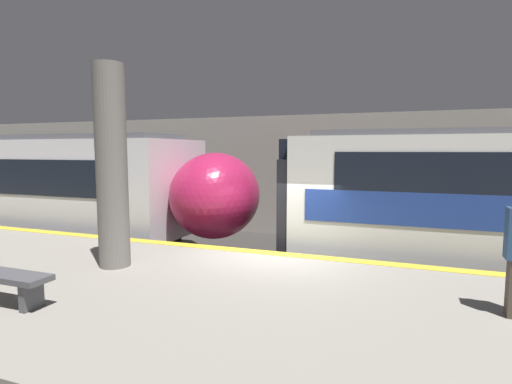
{
  "coord_description": "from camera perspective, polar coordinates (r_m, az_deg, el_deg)",
  "views": [
    {
      "loc": [
        2.46,
        -7.85,
        3.23
      ],
      "look_at": [
        -0.76,
        0.84,
        2.26
      ],
      "focal_mm": 28.0,
      "sensor_mm": 36.0,
      "label": 1
    }
  ],
  "objects": [
    {
      "name": "station_rear_barrier",
      "position": [
        14.82,
        10.76,
        2.14
      ],
      "size": [
        50.0,
        0.15,
        4.53
      ],
      "color": "#9E998E",
      "rests_on": "ground"
    },
    {
      "name": "ground_plane",
      "position": [
        8.84,
        2.85,
        -15.46
      ],
      "size": [
        120.0,
        120.0,
        0.0
      ],
      "primitive_type": "plane",
      "color": "#33302D"
    },
    {
      "name": "support_pillar_near",
      "position": [
        7.66,
        -19.92,
        3.38
      ],
      "size": [
        0.55,
        0.55,
        3.65
      ],
      "color": "slate",
      "rests_on": "platform"
    },
    {
      "name": "platform",
      "position": [
        6.32,
        -4.92,
        -19.12
      ],
      "size": [
        40.0,
        5.38,
        1.11
      ],
      "color": "gray",
      "rests_on": "ground"
    },
    {
      "name": "platform_bench",
      "position": [
        6.65,
        -32.46,
        -10.59
      ],
      "size": [
        1.5,
        0.4,
        0.45
      ],
      "color": "#4C4C51",
      "rests_on": "platform"
    }
  ]
}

